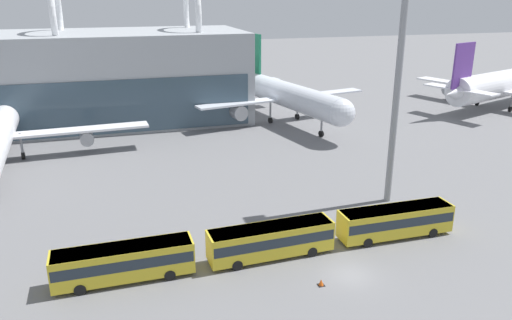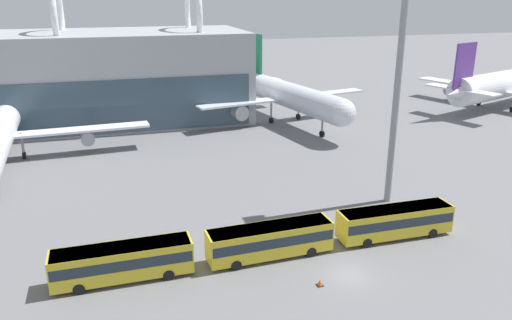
{
  "view_description": "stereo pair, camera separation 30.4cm",
  "coord_description": "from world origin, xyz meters",
  "px_view_note": "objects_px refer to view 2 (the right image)",
  "views": [
    {
      "loc": [
        -19.17,
        -34.99,
        24.19
      ],
      "look_at": [
        -2.32,
        21.78,
        4.0
      ],
      "focal_mm": 35.0,
      "sensor_mm": 36.0,
      "label": 1
    },
    {
      "loc": [
        -18.88,
        -35.08,
        24.19
      ],
      "look_at": [
        -2.32,
        21.78,
        4.0
      ],
      "focal_mm": 35.0,
      "sensor_mm": 36.0,
      "label": 2
    }
  ],
  "objects_px": {
    "airliner_parked_remote": "(501,85)",
    "traffic_cone_0": "(320,283)",
    "floodlight_mast": "(399,67)",
    "airliner_at_gate_near": "(0,132)",
    "shuttle_bus_2": "(395,220)",
    "airliner_at_gate_far": "(287,95)",
    "shuttle_bus_1": "(270,239)",
    "shuttle_bus_0": "(123,260)"
  },
  "relations": [
    {
      "from": "airliner_parked_remote",
      "to": "traffic_cone_0",
      "type": "relative_size",
      "value": 63.66
    },
    {
      "from": "traffic_cone_0",
      "to": "floodlight_mast",
      "type": "bearing_deg",
      "value": 44.28
    },
    {
      "from": "airliner_at_gate_near",
      "to": "shuttle_bus_2",
      "type": "relative_size",
      "value": 3.58
    },
    {
      "from": "airliner_at_gate_far",
      "to": "airliner_parked_remote",
      "type": "relative_size",
      "value": 0.97
    },
    {
      "from": "airliner_at_gate_near",
      "to": "shuttle_bus_1",
      "type": "bearing_deg",
      "value": 34.31
    },
    {
      "from": "traffic_cone_0",
      "to": "airliner_at_gate_far",
      "type": "bearing_deg",
      "value": 73.34
    },
    {
      "from": "airliner_at_gate_near",
      "to": "traffic_cone_0",
      "type": "distance_m",
      "value": 54.43
    },
    {
      "from": "shuttle_bus_1",
      "to": "floodlight_mast",
      "type": "bearing_deg",
      "value": 23.99
    },
    {
      "from": "shuttle_bus_1",
      "to": "shuttle_bus_2",
      "type": "height_order",
      "value": "same"
    },
    {
      "from": "airliner_at_gate_near",
      "to": "floodlight_mast",
      "type": "bearing_deg",
      "value": 54.89
    },
    {
      "from": "shuttle_bus_2",
      "to": "traffic_cone_0",
      "type": "xyz_separation_m",
      "value": [
        -10.89,
        -6.2,
        -1.61
      ]
    },
    {
      "from": "airliner_parked_remote",
      "to": "shuttle_bus_2",
      "type": "xyz_separation_m",
      "value": [
        -53.29,
        -46.55,
        -3.19
      ]
    },
    {
      "from": "floodlight_mast",
      "to": "airliner_at_gate_near",
      "type": "bearing_deg",
      "value": 148.48
    },
    {
      "from": "airliner_at_gate_near",
      "to": "shuttle_bus_0",
      "type": "height_order",
      "value": "airliner_at_gate_near"
    },
    {
      "from": "airliner_at_gate_near",
      "to": "airliner_at_gate_far",
      "type": "relative_size",
      "value": 1.18
    },
    {
      "from": "shuttle_bus_0",
      "to": "shuttle_bus_2",
      "type": "bearing_deg",
      "value": 0.1
    },
    {
      "from": "airliner_at_gate_near",
      "to": "shuttle_bus_1",
      "type": "xyz_separation_m",
      "value": [
        29.47,
        -37.86,
        -2.68
      ]
    },
    {
      "from": "airliner_at_gate_near",
      "to": "shuttle_bus_1",
      "type": "height_order",
      "value": "airliner_at_gate_near"
    },
    {
      "from": "shuttle_bus_2",
      "to": "shuttle_bus_0",
      "type": "bearing_deg",
      "value": -178.94
    },
    {
      "from": "airliner_at_gate_far",
      "to": "shuttle_bus_2",
      "type": "bearing_deg",
      "value": -18.23
    },
    {
      "from": "shuttle_bus_0",
      "to": "traffic_cone_0",
      "type": "xyz_separation_m",
      "value": [
        16.19,
        -5.73,
        -1.61
      ]
    },
    {
      "from": "shuttle_bus_2",
      "to": "airliner_at_gate_near",
      "type": "bearing_deg",
      "value": 138.95
    },
    {
      "from": "shuttle_bus_1",
      "to": "traffic_cone_0",
      "type": "height_order",
      "value": "shuttle_bus_1"
    },
    {
      "from": "shuttle_bus_0",
      "to": "traffic_cone_0",
      "type": "bearing_deg",
      "value": -20.39
    },
    {
      "from": "airliner_at_gate_far",
      "to": "airliner_parked_remote",
      "type": "height_order",
      "value": "airliner_at_gate_far"
    },
    {
      "from": "shuttle_bus_2",
      "to": "traffic_cone_0",
      "type": "relative_size",
      "value": 20.31
    },
    {
      "from": "airliner_parked_remote",
      "to": "shuttle_bus_0",
      "type": "xyz_separation_m",
      "value": [
        -80.36,
        -47.02,
        -3.19
      ]
    },
    {
      "from": "airliner_at_gate_near",
      "to": "airliner_at_gate_far",
      "type": "height_order",
      "value": "airliner_at_gate_far"
    },
    {
      "from": "airliner_at_gate_far",
      "to": "traffic_cone_0",
      "type": "distance_m",
      "value": 56.76
    },
    {
      "from": "airliner_parked_remote",
      "to": "floodlight_mast",
      "type": "bearing_deg",
      "value": -161.85
    },
    {
      "from": "airliner_at_gate_near",
      "to": "airliner_parked_remote",
      "type": "xyz_separation_m",
      "value": [
        96.29,
        9.01,
        0.51
      ]
    },
    {
      "from": "shuttle_bus_0",
      "to": "shuttle_bus_1",
      "type": "bearing_deg",
      "value": -0.27
    },
    {
      "from": "floodlight_mast",
      "to": "traffic_cone_0",
      "type": "relative_size",
      "value": 48.26
    },
    {
      "from": "airliner_at_gate_far",
      "to": "shuttle_bus_1",
      "type": "bearing_deg",
      "value": -33.24
    },
    {
      "from": "airliner_at_gate_near",
      "to": "floodlight_mast",
      "type": "height_order",
      "value": "floodlight_mast"
    },
    {
      "from": "airliner_at_gate_near",
      "to": "traffic_cone_0",
      "type": "xyz_separation_m",
      "value": [
        32.12,
        -43.74,
        -4.29
      ]
    },
    {
      "from": "airliner_at_gate_far",
      "to": "shuttle_bus_2",
      "type": "relative_size",
      "value": 3.05
    },
    {
      "from": "shuttle_bus_1",
      "to": "floodlight_mast",
      "type": "distance_m",
      "value": 24.47
    },
    {
      "from": "airliner_parked_remote",
      "to": "shuttle_bus_2",
      "type": "relative_size",
      "value": 3.13
    },
    {
      "from": "airliner_at_gate_far",
      "to": "shuttle_bus_1",
      "type": "xyz_separation_m",
      "value": [
        -18.85,
        -48.28,
        -3.49
      ]
    },
    {
      "from": "shuttle_bus_0",
      "to": "shuttle_bus_2",
      "type": "height_order",
      "value": "same"
    },
    {
      "from": "airliner_parked_remote",
      "to": "traffic_cone_0",
      "type": "xyz_separation_m",
      "value": [
        -64.17,
        -52.75,
        -4.8
      ]
    }
  ]
}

